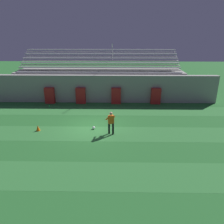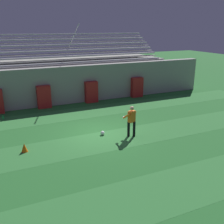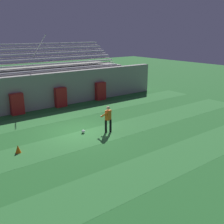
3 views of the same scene
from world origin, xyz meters
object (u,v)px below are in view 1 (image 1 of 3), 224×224
object	(u,v)px
padding_pillar_far_left	(50,96)
goalkeeper	(111,121)
soccer_ball	(94,128)
traffic_cone	(38,128)
water_bottle	(49,106)
padding_pillar_gate_left	(81,96)
padding_pillar_far_right	(156,96)
padding_pillar_gate_right	(116,96)

from	to	relation	value
padding_pillar_far_left	goalkeeper	bearing A→B (deg)	-47.98
soccer_ball	traffic_cone	world-z (taller)	traffic_cone
goalkeeper	water_bottle	bearing A→B (deg)	136.99
soccer_ball	water_bottle	distance (m)	6.84
goalkeeper	traffic_cone	distance (m)	5.46
padding_pillar_gate_left	water_bottle	bearing A→B (deg)	-153.65
padding_pillar_far_left	water_bottle	world-z (taller)	padding_pillar_far_left
padding_pillar_far_right	traffic_cone	distance (m)	11.82
soccer_ball	padding_pillar_gate_right	bearing A→B (deg)	75.20
padding_pillar_far_left	water_bottle	size ratio (longest dim) A/B	6.70
goalkeeper	padding_pillar_gate_right	bearing A→B (deg)	87.14
padding_pillar_gate_right	goalkeeper	size ratio (longest dim) A/B	0.96
traffic_cone	water_bottle	world-z (taller)	traffic_cone
padding_pillar_gate_right	soccer_ball	xyz separation A→B (m)	(-1.67, -6.31, -0.69)
padding_pillar_gate_left	traffic_cone	distance (m)	7.04
padding_pillar_gate_right	water_bottle	size ratio (longest dim) A/B	6.70
goalkeeper	soccer_ball	distance (m)	1.74
padding_pillar_gate_left	padding_pillar_gate_right	size ratio (longest dim) A/B	1.00
padding_pillar_far_left	soccer_ball	world-z (taller)	padding_pillar_far_left
traffic_cone	goalkeeper	bearing A→B (deg)	-4.50
padding_pillar_gate_left	soccer_ball	distance (m)	6.63
soccer_ball	water_bottle	world-z (taller)	water_bottle
padding_pillar_far_right	padding_pillar_far_left	bearing A→B (deg)	180.00
soccer_ball	water_bottle	xyz separation A→B (m)	(-4.77, 4.90, 0.01)
water_bottle	traffic_cone	bearing A→B (deg)	-82.52
padding_pillar_gate_right	goalkeeper	xyz separation A→B (m)	(-0.35, -7.09, 0.15)
soccer_ball	padding_pillar_far_right	bearing A→B (deg)	48.10
padding_pillar_far_right	traffic_cone	world-z (taller)	padding_pillar_far_right
padding_pillar_gate_right	padding_pillar_far_left	world-z (taller)	same
padding_pillar_far_right	traffic_cone	size ratio (longest dim) A/B	3.83
padding_pillar_gate_right	goalkeeper	world-z (taller)	goalkeeper
padding_pillar_gate_left	water_bottle	xyz separation A→B (m)	(-2.86, -1.41, -0.68)
traffic_cone	water_bottle	size ratio (longest dim) A/B	1.75
padding_pillar_gate_right	traffic_cone	xyz separation A→B (m)	(-5.75, -6.67, -0.59)
padding_pillar_gate_left	goalkeeper	size ratio (longest dim) A/B	0.96
padding_pillar_gate_left	padding_pillar_far_left	xyz separation A→B (m)	(-3.16, 0.00, 0.00)
padding_pillar_gate_right	goalkeeper	distance (m)	7.10
padding_pillar_far_left	traffic_cone	world-z (taller)	padding_pillar_far_left
padding_pillar_gate_left	padding_pillar_far_right	size ratio (longest dim) A/B	1.00
padding_pillar_far_right	soccer_ball	size ratio (longest dim) A/B	7.31
padding_pillar_gate_left	goalkeeper	world-z (taller)	goalkeeper
padding_pillar_far_right	traffic_cone	bearing A→B (deg)	-145.62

